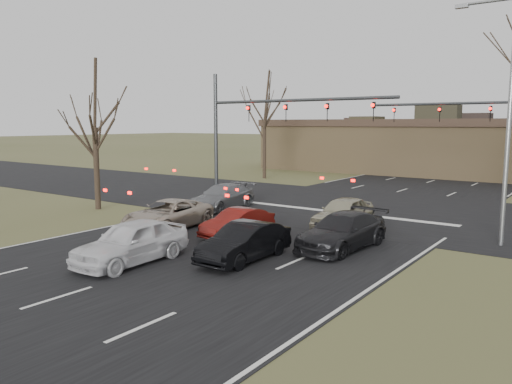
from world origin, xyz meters
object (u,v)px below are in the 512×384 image
mast_arm_near (257,120)px  car_white_sedan (131,242)px  mast_arm_far (496,121)px  car_charcoal_sedan (342,231)px  car_red_ahead (238,223)px  car_silver_suv (168,215)px  building (476,148)px  car_grey_ahead (222,197)px  streetlight_right_near (505,105)px  car_black_hatch (245,242)px  car_silver_ahead (343,213)px

mast_arm_near → car_white_sedan: size_ratio=2.69×
mast_arm_far → car_charcoal_sedan: bearing=-97.2°
car_red_ahead → mast_arm_far: bearing=74.5°
car_silver_suv → car_white_sedan: 5.76m
car_silver_suv → car_red_ahead: 3.66m
building → car_charcoal_sedan: 32.31m
building → car_grey_ahead: (-7.73, -27.75, -1.97)m
streetlight_right_near → car_red_ahead: size_ratio=2.73×
mast_arm_far → car_red_ahead: mast_arm_far is taller
car_charcoal_sedan → mast_arm_far: bearing=87.0°
car_white_sedan → car_black_hatch: size_ratio=1.10×
mast_arm_near → mast_arm_far: 15.17m
car_red_ahead → car_silver_ahead: size_ratio=0.86×
car_white_sedan → car_grey_ahead: car_white_sedan is taller
car_silver_suv → car_black_hatch: size_ratio=1.18×
streetlight_right_near → car_white_sedan: streetlight_right_near is taller
mast_arm_near → car_silver_suv: bearing=-83.5°
car_black_hatch → car_red_ahead: size_ratio=1.12×
building → car_white_sedan: size_ratio=9.41×
car_silver_suv → car_grey_ahead: 5.98m
streetlight_right_near → mast_arm_far: bearing=101.5°
car_black_hatch → car_grey_ahead: size_ratio=0.85×
mast_arm_far → car_black_hatch: (-4.26, -20.79, -4.34)m
building → car_red_ahead: (-2.66, -32.87, -2.06)m
streetlight_right_near → car_silver_ahead: size_ratio=2.35×
mast_arm_near → streetlight_right_near: size_ratio=1.21×
car_grey_ahead → streetlight_right_near: bearing=-5.3°
car_white_sedan → car_silver_ahead: car_white_sedan is taller
mast_arm_near → car_silver_suv: mast_arm_near is taller
building → car_white_sedan: (-3.12, -38.37, -1.90)m
car_grey_ahead → car_red_ahead: size_ratio=1.31×
car_charcoal_sedan → car_silver_ahead: car_silver_ahead is taller
mast_arm_far → car_black_hatch: 21.66m
car_silver_ahead → car_red_ahead: bearing=-125.0°
mast_arm_near → car_grey_ahead: 5.19m
streetlight_right_near → car_white_sedan: 15.16m
car_white_sedan → car_red_ahead: 5.52m
car_white_sedan → car_red_ahead: car_white_sedan is taller
car_white_sedan → car_silver_ahead: bearing=68.8°
streetlight_right_near → car_silver_suv: size_ratio=2.05×
mast_arm_far → car_charcoal_sedan: size_ratio=2.31×
mast_arm_far → car_silver_ahead: 14.73m
car_silver_suv → car_silver_ahead: (6.54, 5.01, 0.05)m
mast_arm_near → streetlight_right_near: bearing=-12.1°
car_grey_ahead → car_black_hatch: bearing=-50.8°
car_red_ahead → car_grey_ahead: bearing=140.1°
building → mast_arm_far: size_ratio=3.81×
car_grey_ahead → car_silver_ahead: (8.01, -0.79, 0.03)m
car_white_sedan → car_charcoal_sedan: (5.12, 6.19, -0.07)m
car_black_hatch → streetlight_right_near: bearing=48.1°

